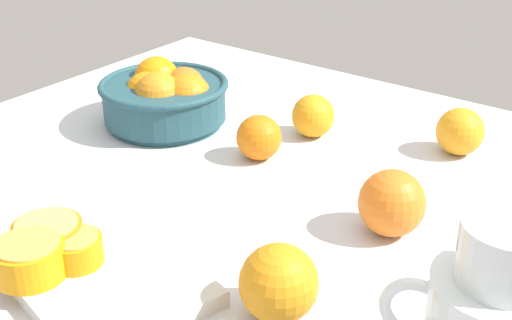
{
  "coord_description": "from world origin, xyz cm",
  "views": [
    {
      "loc": [
        55.35,
        -69.47,
        49.37
      ],
      "look_at": [
        2.04,
        2.02,
        4.73
      ],
      "focal_mm": 48.96,
      "sensor_mm": 36.0,
      "label": 1
    }
  ],
  "objects_px": {
    "spoon": "(200,64)",
    "fruit_bowl": "(166,97)",
    "loose_orange_1": "(392,203)",
    "loose_orange_2": "(460,131)",
    "orange_half_1": "(29,259)",
    "orange_half_2": "(48,237)",
    "loose_orange_3": "(313,116)",
    "loose_orange_4": "(279,283)",
    "cutting_board": "(92,268)",
    "orange_half_0": "(75,249)",
    "loose_orange_0": "(259,137)"
  },
  "relations": [
    {
      "from": "loose_orange_4",
      "to": "orange_half_2",
      "type": "bearing_deg",
      "value": -162.24
    },
    {
      "from": "cutting_board",
      "to": "orange_half_2",
      "type": "bearing_deg",
      "value": -162.36
    },
    {
      "from": "cutting_board",
      "to": "loose_orange_0",
      "type": "xyz_separation_m",
      "value": [
        -0.03,
        0.37,
        0.03
      ]
    },
    {
      "from": "loose_orange_2",
      "to": "spoon",
      "type": "relative_size",
      "value": 0.45
    },
    {
      "from": "fruit_bowl",
      "to": "orange_half_1",
      "type": "bearing_deg",
      "value": -64.91
    },
    {
      "from": "orange_half_2",
      "to": "loose_orange_1",
      "type": "xyz_separation_m",
      "value": [
        0.29,
        0.31,
        0.0
      ]
    },
    {
      "from": "loose_orange_2",
      "to": "loose_orange_4",
      "type": "relative_size",
      "value": 0.88
    },
    {
      "from": "spoon",
      "to": "fruit_bowl",
      "type": "bearing_deg",
      "value": -60.04
    },
    {
      "from": "orange_half_1",
      "to": "fruit_bowl",
      "type": "bearing_deg",
      "value": 115.09
    },
    {
      "from": "loose_orange_3",
      "to": "loose_orange_4",
      "type": "xyz_separation_m",
      "value": [
        0.23,
        -0.42,
        0.01
      ]
    },
    {
      "from": "cutting_board",
      "to": "orange_half_0",
      "type": "relative_size",
      "value": 4.65
    },
    {
      "from": "cutting_board",
      "to": "loose_orange_4",
      "type": "relative_size",
      "value": 3.45
    },
    {
      "from": "orange_half_1",
      "to": "loose_orange_0",
      "type": "distance_m",
      "value": 0.43
    },
    {
      "from": "fruit_bowl",
      "to": "cutting_board",
      "type": "height_order",
      "value": "fruit_bowl"
    },
    {
      "from": "cutting_board",
      "to": "fruit_bowl",
      "type": "bearing_deg",
      "value": 122.07
    },
    {
      "from": "loose_orange_3",
      "to": "spoon",
      "type": "distance_m",
      "value": 0.42
    },
    {
      "from": "fruit_bowl",
      "to": "spoon",
      "type": "bearing_deg",
      "value": 119.96
    },
    {
      "from": "loose_orange_0",
      "to": "loose_orange_3",
      "type": "bearing_deg",
      "value": 80.03
    },
    {
      "from": "fruit_bowl",
      "to": "cutting_board",
      "type": "distance_m",
      "value": 0.46
    },
    {
      "from": "loose_orange_4",
      "to": "loose_orange_2",
      "type": "bearing_deg",
      "value": 90.18
    },
    {
      "from": "orange_half_0",
      "to": "loose_orange_3",
      "type": "height_order",
      "value": "loose_orange_3"
    },
    {
      "from": "loose_orange_3",
      "to": "loose_orange_4",
      "type": "height_order",
      "value": "loose_orange_4"
    },
    {
      "from": "orange_half_0",
      "to": "loose_orange_0",
      "type": "distance_m",
      "value": 0.38
    },
    {
      "from": "orange_half_2",
      "to": "loose_orange_1",
      "type": "distance_m",
      "value": 0.43
    },
    {
      "from": "loose_orange_0",
      "to": "loose_orange_2",
      "type": "distance_m",
      "value": 0.32
    },
    {
      "from": "loose_orange_1",
      "to": "spoon",
      "type": "distance_m",
      "value": 0.73
    },
    {
      "from": "orange_half_1",
      "to": "loose_orange_3",
      "type": "relative_size",
      "value": 1.14
    },
    {
      "from": "orange_half_0",
      "to": "spoon",
      "type": "bearing_deg",
      "value": 120.01
    },
    {
      "from": "orange_half_1",
      "to": "orange_half_2",
      "type": "distance_m",
      "value": 0.05
    },
    {
      "from": "orange_half_2",
      "to": "loose_orange_4",
      "type": "xyz_separation_m",
      "value": [
        0.27,
        0.09,
        0.0
      ]
    },
    {
      "from": "cutting_board",
      "to": "orange_half_0",
      "type": "distance_m",
      "value": 0.03
    },
    {
      "from": "loose_orange_1",
      "to": "loose_orange_2",
      "type": "height_order",
      "value": "loose_orange_1"
    },
    {
      "from": "spoon",
      "to": "orange_half_1",
      "type": "bearing_deg",
      "value": -63.02
    },
    {
      "from": "loose_orange_2",
      "to": "loose_orange_1",
      "type": "bearing_deg",
      "value": -85.72
    },
    {
      "from": "loose_orange_0",
      "to": "loose_orange_1",
      "type": "height_order",
      "value": "loose_orange_1"
    },
    {
      "from": "orange_half_0",
      "to": "loose_orange_1",
      "type": "relative_size",
      "value": 0.74
    },
    {
      "from": "orange_half_1",
      "to": "loose_orange_1",
      "type": "distance_m",
      "value": 0.45
    },
    {
      "from": "loose_orange_4",
      "to": "spoon",
      "type": "bearing_deg",
      "value": 136.53
    },
    {
      "from": "loose_orange_4",
      "to": "spoon",
      "type": "height_order",
      "value": "loose_orange_4"
    },
    {
      "from": "orange_half_0",
      "to": "spoon",
      "type": "height_order",
      "value": "orange_half_0"
    },
    {
      "from": "loose_orange_2",
      "to": "loose_orange_3",
      "type": "height_order",
      "value": "loose_orange_2"
    },
    {
      "from": "orange_half_0",
      "to": "orange_half_1",
      "type": "distance_m",
      "value": 0.05
    },
    {
      "from": "cutting_board",
      "to": "spoon",
      "type": "xyz_separation_m",
      "value": [
        -0.4,
        0.65,
        -0.01
      ]
    },
    {
      "from": "fruit_bowl",
      "to": "loose_orange_2",
      "type": "bearing_deg",
      "value": 22.62
    },
    {
      "from": "cutting_board",
      "to": "orange_half_0",
      "type": "height_order",
      "value": "orange_half_0"
    },
    {
      "from": "orange_half_2",
      "to": "loose_orange_2",
      "type": "distance_m",
      "value": 0.65
    },
    {
      "from": "cutting_board",
      "to": "loose_orange_0",
      "type": "bearing_deg",
      "value": 94.3
    },
    {
      "from": "orange_half_1",
      "to": "orange_half_2",
      "type": "bearing_deg",
      "value": 115.94
    },
    {
      "from": "loose_orange_0",
      "to": "loose_orange_2",
      "type": "height_order",
      "value": "loose_orange_2"
    },
    {
      "from": "loose_orange_0",
      "to": "loose_orange_2",
      "type": "relative_size",
      "value": 0.94
    }
  ]
}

